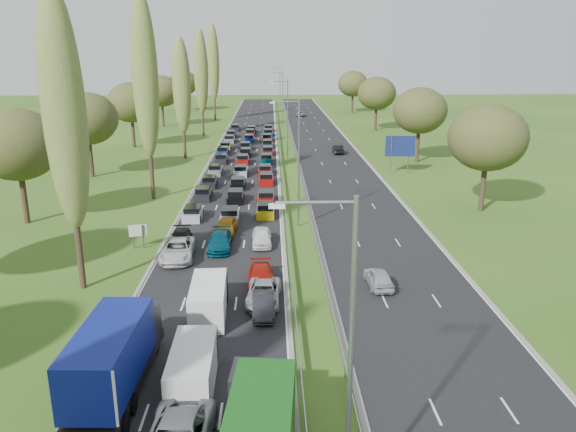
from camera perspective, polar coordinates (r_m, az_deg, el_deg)
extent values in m
plane|color=#2F5119|center=(89.79, -0.08, 6.06)|extent=(260.00, 260.00, 0.00)
cube|color=black|center=(92.31, -4.34, 6.30)|extent=(10.50, 215.00, 0.04)
cube|color=black|center=(92.68, 4.08, 6.34)|extent=(10.50, 215.00, 0.04)
cube|color=gray|center=(92.13, -0.84, 6.67)|extent=(0.06, 215.00, 0.32)
cube|color=gray|center=(92.19, 0.60, 6.68)|extent=(0.06, 215.00, 0.32)
cylinder|color=gray|center=(19.37, 6.34, -15.40)|extent=(0.18, 0.18, 12.00)
cylinder|color=gray|center=(52.34, 1.10, 5.22)|extent=(0.18, 0.18, 12.00)
cylinder|color=gray|center=(86.91, -0.04, 9.71)|extent=(0.18, 0.18, 12.00)
cylinder|color=gray|center=(121.73, -0.54, 11.64)|extent=(0.18, 0.18, 12.00)
cylinder|color=gray|center=(156.63, -0.82, 12.71)|extent=(0.18, 0.18, 12.00)
cylinder|color=#2D2116|center=(41.58, -20.53, -2.26)|extent=(0.44, 0.44, 7.20)
ellipsoid|color=#5B7030|center=(39.81, -21.80, 9.83)|extent=(2.80, 2.80, 16.00)
cylinder|color=#2D2116|center=(64.88, -13.72, 5.11)|extent=(0.44, 0.44, 7.92)
ellipsoid|color=#5B7030|center=(63.76, -14.32, 13.66)|extent=(2.80, 2.80, 17.60)
cylinder|color=#2D2116|center=(89.25, -10.48, 7.83)|extent=(0.44, 0.44, 6.48)
ellipsoid|color=#5B7030|center=(88.45, -10.75, 12.91)|extent=(2.80, 2.80, 14.40)
cylinder|color=#2D2116|center=(113.78, -8.64, 9.91)|extent=(0.44, 0.44, 7.20)
ellipsoid|color=#5B7030|center=(113.14, -8.84, 14.34)|extent=(2.80, 2.80, 16.00)
cylinder|color=#2D2116|center=(138.48, -7.45, 11.24)|extent=(0.44, 0.44, 7.92)
ellipsoid|color=#5B7030|center=(137.96, -7.60, 15.25)|extent=(2.80, 2.80, 17.60)
cylinder|color=#2D2116|center=(60.01, -25.21, 1.59)|extent=(0.56, 0.56, 4.84)
ellipsoid|color=#38471E|center=(59.02, -25.83, 6.54)|extent=(8.00, 8.00, 6.80)
cylinder|color=#2D2116|center=(79.25, -19.39, 5.51)|extent=(0.56, 0.56, 4.84)
ellipsoid|color=#38471E|center=(78.50, -19.75, 9.29)|extent=(8.00, 8.00, 6.80)
cylinder|color=#2D2116|center=(102.09, -15.44, 8.11)|extent=(0.56, 0.56, 4.84)
ellipsoid|color=#38471E|center=(101.51, -15.67, 11.05)|extent=(8.00, 8.00, 6.80)
cylinder|color=#2D2116|center=(129.26, -12.59, 9.94)|extent=(0.56, 0.56, 4.84)
ellipsoid|color=#38471E|center=(128.81, -12.74, 12.27)|extent=(8.00, 8.00, 6.80)
cylinder|color=#2D2116|center=(160.67, -10.51, 11.26)|extent=(0.56, 0.56, 4.84)
ellipsoid|color=#38471E|center=(160.30, -10.61, 13.14)|extent=(8.00, 8.00, 6.80)
cylinder|color=#2D2116|center=(61.99, 19.18, 2.69)|extent=(0.56, 0.56, 4.84)
ellipsoid|color=#38471E|center=(61.04, 19.64, 7.50)|extent=(8.00, 8.00, 6.80)
cylinder|color=#2D2116|center=(87.24, 13.03, 6.94)|extent=(0.56, 0.56, 4.84)
ellipsoid|color=#38471E|center=(86.57, 13.25, 10.39)|extent=(8.00, 8.00, 6.80)
cylinder|color=#2D2116|center=(121.10, 8.90, 9.72)|extent=(0.56, 0.56, 4.84)
ellipsoid|color=#38471E|center=(120.62, 9.01, 12.21)|extent=(8.00, 8.00, 6.80)
cylinder|color=#2D2116|center=(155.47, 6.55, 11.26)|extent=(0.56, 0.56, 4.84)
ellipsoid|color=#38471E|center=(155.09, 6.62, 13.20)|extent=(8.00, 8.00, 6.80)
cube|color=#B2B7BC|center=(56.90, -9.60, 0.14)|extent=(1.75, 4.00, 0.80)
cube|color=black|center=(64.57, -8.58, 2.14)|extent=(1.75, 4.00, 0.80)
cube|color=black|center=(70.27, -7.96, 3.33)|extent=(1.75, 4.00, 0.80)
cube|color=slate|center=(77.34, -7.37, 4.56)|extent=(1.75, 4.00, 0.80)
cube|color=black|center=(85.36, -6.78, 5.70)|extent=(1.75, 4.00, 0.80)
cube|color=navy|center=(91.84, -6.65, 6.46)|extent=(1.75, 4.00, 0.80)
cube|color=#BF990C|center=(96.42, -6.35, 6.94)|extent=(1.75, 4.00, 0.80)
cube|color=slate|center=(104.37, -5.96, 7.68)|extent=(1.75, 4.00, 0.80)
cube|color=#590F14|center=(110.53, -5.80, 8.17)|extent=(1.75, 4.00, 0.80)
cube|color=black|center=(119.89, -5.38, 8.82)|extent=(1.75, 4.00, 0.80)
cube|color=#B2B7BC|center=(55.77, -5.90, -0.05)|extent=(1.75, 4.00, 0.80)
cube|color=black|center=(63.00, -5.34, 1.89)|extent=(1.75, 4.00, 0.80)
cube|color=black|center=(69.10, -5.10, 3.20)|extent=(1.75, 4.00, 0.80)
cube|color=#B2B7BC|center=(76.32, -4.81, 4.48)|extent=(1.75, 4.00, 0.80)
cube|color=#A50C0A|center=(84.40, -4.60, 5.64)|extent=(1.75, 4.00, 0.80)
cube|color=black|center=(90.22, -4.31, 6.34)|extent=(1.75, 4.00, 0.80)
cube|color=black|center=(96.22, -4.35, 6.98)|extent=(1.75, 4.00, 0.80)
cube|color=navy|center=(104.93, -3.95, 7.77)|extent=(1.75, 4.00, 0.80)
cube|color=#590F14|center=(112.18, -3.87, 8.34)|extent=(1.75, 4.00, 0.80)
cube|color=black|center=(117.05, -3.72, 8.68)|extent=(1.75, 4.00, 0.80)
cube|color=#BF990C|center=(57.31, -2.31, 0.48)|extent=(1.75, 4.00, 0.80)
cube|color=#A50C0A|center=(62.30, -2.25, 1.79)|extent=(1.75, 4.00, 0.80)
cube|color=#A50C0A|center=(71.40, -2.22, 3.69)|extent=(1.75, 4.00, 0.80)
cube|color=#A50C0A|center=(76.58, -2.35, 4.56)|extent=(1.75, 4.00, 0.80)
cube|color=#053F4C|center=(84.85, -2.21, 5.74)|extent=(1.75, 4.00, 0.80)
cube|color=#590F14|center=(91.60, -2.06, 6.53)|extent=(1.75, 4.00, 0.80)
cube|color=black|center=(98.57, -2.11, 7.24)|extent=(1.75, 4.00, 0.80)
cube|color=#590F14|center=(105.45, -2.14, 7.84)|extent=(1.75, 4.00, 0.80)
cube|color=navy|center=(112.16, -2.03, 8.36)|extent=(1.75, 4.00, 0.80)
cube|color=#A50C0A|center=(118.55, -2.01, 8.80)|extent=(1.75, 4.00, 0.80)
imported|color=#B12C0A|center=(27.89, -18.12, -18.12)|extent=(1.85, 4.47, 1.44)
imported|color=silver|center=(46.17, -11.15, -3.37)|extent=(2.81, 5.63, 1.53)
imported|color=black|center=(49.00, -10.85, -2.32)|extent=(2.20, 4.67, 1.32)
imported|color=#053E50|center=(47.82, -6.93, -2.57)|extent=(1.94, 4.75, 1.38)
imported|color=#AC670B|center=(51.59, -6.31, -1.06)|extent=(1.97, 4.45, 1.49)
imported|color=black|center=(36.18, -2.54, -8.97)|extent=(1.50, 4.00, 1.31)
imported|color=#A2A7AC|center=(37.77, -2.49, -7.82)|extent=(2.47, 4.87, 1.32)
imported|color=#A7150A|center=(40.31, -2.77, -6.21)|extent=(1.94, 4.56, 1.31)
imported|color=white|center=(48.60, -2.69, -2.12)|extent=(1.78, 4.20, 1.42)
imported|color=#A0A7AA|center=(40.66, 9.19, -6.20)|extent=(1.81, 3.98, 1.33)
imported|color=black|center=(92.82, 5.08, 6.79)|extent=(1.48, 4.25, 1.40)
imported|color=slate|center=(146.46, 1.30, 10.36)|extent=(2.57, 4.95, 1.33)
cube|color=black|center=(30.05, -16.81, -15.32)|extent=(2.47, 9.25, 0.50)
cube|color=navy|center=(28.20, -17.71, -13.29)|extent=(2.57, 6.99, 2.70)
cube|color=silver|center=(25.39, -19.86, -17.10)|extent=(2.51, 0.06, 2.60)
cube|color=black|center=(32.59, -15.38, -10.86)|extent=(2.51, 2.26, 2.20)
cylinder|color=black|center=(33.01, -15.27, -12.53)|extent=(2.16, 1.00, 1.00)
cylinder|color=black|center=(27.44, -18.66, -19.37)|extent=(2.16, 1.00, 1.00)
cube|color=black|center=(26.31, -3.08, -17.35)|extent=(2.34, 2.11, 2.20)
cylinder|color=black|center=(26.79, -3.05, -19.39)|extent=(2.01, 1.00, 1.00)
cube|color=silver|center=(29.05, -9.66, -15.07)|extent=(2.09, 5.22, 2.09)
cube|color=black|center=(31.07, -9.08, -13.03)|extent=(2.04, 0.84, 1.67)
cylinder|color=black|center=(30.97, -10.85, -14.59)|extent=(0.26, 0.71, 0.71)
cylinder|color=black|center=(27.96, -8.16, -18.20)|extent=(0.26, 0.71, 0.71)
cube|color=white|center=(36.02, -8.08, -8.43)|extent=(2.14, 5.34, 2.14)
cube|color=black|center=(38.20, -7.70, -7.09)|extent=(2.08, 0.86, 1.71)
cylinder|color=black|center=(37.99, -9.14, -8.37)|extent=(0.27, 0.73, 0.73)
cylinder|color=black|center=(34.73, -6.82, -10.76)|extent=(0.27, 0.73, 0.73)
cylinder|color=gray|center=(49.35, -15.42, -2.04)|extent=(0.16, 0.16, 2.10)
cylinder|color=gray|center=(49.17, -14.52, -2.04)|extent=(0.16, 0.16, 2.10)
cube|color=silver|center=(49.09, -15.02, -1.43)|extent=(1.45, 0.58, 1.00)
cylinder|color=gray|center=(77.76, 10.42, 6.11)|extent=(0.16, 0.16, 5.20)
cylinder|color=gray|center=(78.30, 12.14, 6.08)|extent=(0.16, 0.16, 5.20)
cube|color=navy|center=(77.82, 11.33, 6.97)|extent=(3.99, 0.44, 2.80)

